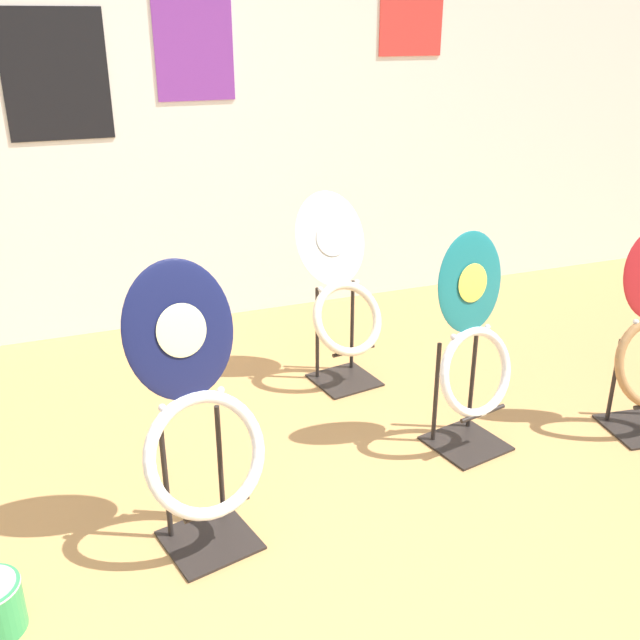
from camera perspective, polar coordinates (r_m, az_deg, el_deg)
wall_back at (r=3.91m, az=-15.44°, el=17.58°), size 8.00×0.07×2.60m
toilet_seat_display_teal_sax at (r=2.83m, az=12.11°, el=-2.47°), size 0.38×0.33×0.89m
toilet_seat_display_white_plain at (r=3.31m, az=1.67°, el=2.05°), size 0.41×0.41×0.89m
toilet_seat_display_navy_moon at (r=2.28m, az=-9.84°, el=-7.64°), size 0.44×0.38×0.95m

